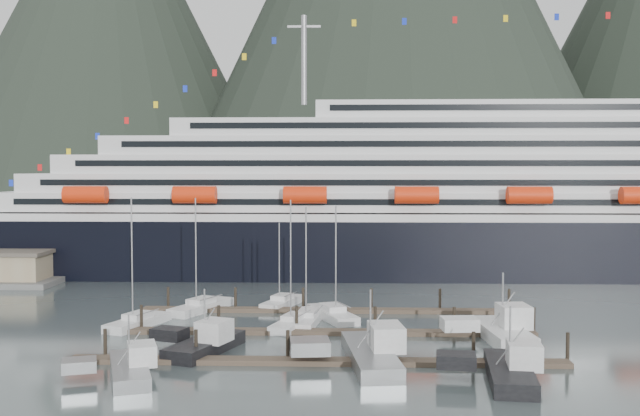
# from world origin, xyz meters

# --- Properties ---
(ground) EXTENTS (1600.00, 1600.00, 0.00)m
(ground) POSITION_xyz_m (0.00, 0.00, 0.00)
(ground) COLOR #4C5959
(ground) RESTS_ON ground
(mountains) EXTENTS (870.00, 440.00, 420.00)m
(mountains) POSITION_xyz_m (52.48, 588.54, 163.40)
(mountains) COLOR black
(mountains) RESTS_ON ground
(cruise_ship) EXTENTS (210.00, 30.40, 50.30)m
(cruise_ship) POSITION_xyz_m (30.03, 54.94, 12.04)
(cruise_ship) COLOR black
(cruise_ship) RESTS_ON ground
(dock_near) EXTENTS (48.18, 2.28, 3.20)m
(dock_near) POSITION_xyz_m (-4.93, -9.95, 0.31)
(dock_near) COLOR #4C3E31
(dock_near) RESTS_ON ground
(dock_mid) EXTENTS (48.18, 2.28, 3.20)m
(dock_mid) POSITION_xyz_m (-4.93, 3.05, 0.31)
(dock_mid) COLOR #4C3E31
(dock_mid) RESTS_ON ground
(dock_far) EXTENTS (48.18, 2.28, 3.20)m
(dock_far) POSITION_xyz_m (-4.93, 16.05, 0.31)
(dock_far) COLOR #4C3E31
(dock_far) RESTS_ON ground
(sailboat_a) EXTENTS (6.12, 10.26, 15.91)m
(sailboat_a) POSITION_xyz_m (-27.00, 6.17, 0.45)
(sailboat_a) COLOR silver
(sailboat_a) RESTS_ON ground
(sailboat_b) EXTENTS (5.40, 10.54, 15.57)m
(sailboat_b) POSITION_xyz_m (-8.51, 6.62, 0.44)
(sailboat_b) COLOR silver
(sailboat_b) RESTS_ON ground
(sailboat_c) EXTENTS (6.88, 11.16, 14.68)m
(sailboat_c) POSITION_xyz_m (-4.01, 11.82, 0.44)
(sailboat_c) COLOR silver
(sailboat_c) RESTS_ON ground
(sailboat_d) EXTENTS (4.10, 11.84, 14.66)m
(sailboat_d) POSITION_xyz_m (-6.98, 9.06, 0.43)
(sailboat_d) COLOR silver
(sailboat_d) RESTS_ON ground
(sailboat_e) EXTENTS (7.23, 11.46, 15.49)m
(sailboat_e) POSITION_xyz_m (-21.41, 16.29, 0.45)
(sailboat_e) COLOR silver
(sailboat_e) RESTS_ON ground
(sailboat_f) EXTENTS (5.51, 9.74, 11.97)m
(sailboat_f) POSITION_xyz_m (-11.04, 19.99, 0.42)
(sailboat_f) COLOR silver
(sailboat_f) RESTS_ON ground
(trawler_a) EXTENTS (9.19, 11.70, 6.17)m
(trawler_a) POSITION_xyz_m (-21.95, -15.04, 0.82)
(trawler_a) COLOR gray
(trawler_a) RESTS_ON ground
(trawler_b) EXTENTS (9.52, 11.62, 7.18)m
(trawler_b) POSITION_xyz_m (-16.82, -5.90, 0.91)
(trawler_b) COLOR black
(trawler_b) RESTS_ON ground
(trawler_c) EXTENTS (11.19, 15.75, 7.89)m
(trawler_c) POSITION_xyz_m (-0.16, -9.49, 0.97)
(trawler_c) COLOR gray
(trawler_c) RESTS_ON ground
(trawler_d) EXTENTS (9.38, 12.63, 7.33)m
(trawler_d) POSITION_xyz_m (12.01, -14.98, 0.92)
(trawler_d) COLOR black
(trawler_d) RESTS_ON ground
(trawler_e) EXTENTS (9.80, 12.84, 8.18)m
(trawler_e) POSITION_xyz_m (14.64, 0.87, 1.00)
(trawler_e) COLOR silver
(trawler_e) RESTS_ON ground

